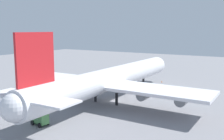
# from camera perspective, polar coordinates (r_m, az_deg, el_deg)

# --- Properties ---
(ground_plane) EXTENTS (267.14, 267.14, 0.00)m
(ground_plane) POSITION_cam_1_polar(r_m,az_deg,el_deg) (71.15, -0.00, -6.56)
(ground_plane) COLOR gray
(cargo_airplane) EXTENTS (66.78, 52.72, 18.28)m
(cargo_airplane) POSITION_cam_1_polar(r_m,az_deg,el_deg) (69.46, -0.19, -1.95)
(cargo_airplane) COLOR silver
(cargo_airplane) RESTS_ON ground_plane
(baggage_tug) EXTENTS (2.64, 3.96, 2.41)m
(baggage_tug) POSITION_cam_1_polar(r_m,az_deg,el_deg) (55.10, -15.02, -10.27)
(baggage_tug) COLOR #4C8C4C
(baggage_tug) RESTS_ON ground_plane
(safety_cone_nose) EXTENTS (0.40, 0.40, 0.57)m
(safety_cone_nose) POSITION_cam_1_polar(r_m,az_deg,el_deg) (96.47, 10.61, -2.46)
(safety_cone_nose) COLOR orange
(safety_cone_nose) RESTS_ON ground_plane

